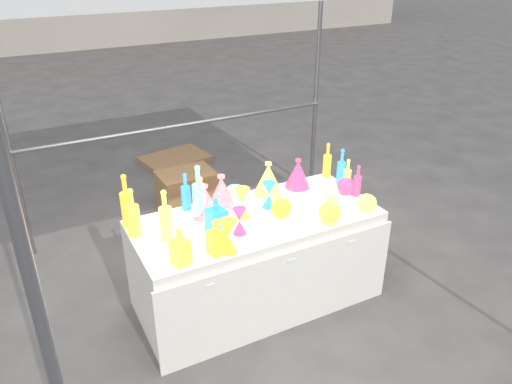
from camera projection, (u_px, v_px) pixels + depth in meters
name	position (u px, v px, depth m)	size (l,w,h in m)	color
ground	(256.00, 298.00, 3.98)	(80.00, 80.00, 0.00)	slate
display_table	(257.00, 260.00, 3.80)	(1.84, 0.83, 0.75)	white
cardboard_box_closed	(187.00, 190.00, 5.23)	(0.57, 0.41, 0.41)	#A6774B
cardboard_box_flat	(175.00, 159.00, 6.42)	(0.80, 0.57, 0.07)	#A6774B
bottle_0	(133.00, 212.00, 3.33)	(0.09, 0.09, 0.36)	red
bottle_1	(186.00, 191.00, 3.67)	(0.07, 0.07, 0.30)	#167A2E
bottle_2	(126.00, 200.00, 3.44)	(0.09, 0.09, 0.39)	gold
bottle_3	(201.00, 194.00, 3.64)	(0.07, 0.07, 0.28)	#1C36A6
bottle_4	(165.00, 214.00, 3.30)	(0.09, 0.09, 0.36)	#11556F
bottle_5	(199.00, 192.00, 3.53)	(0.09, 0.09, 0.41)	#AA226C
bottle_6	(201.00, 195.00, 3.62)	(0.08, 0.08, 0.29)	red
bottle_7	(199.00, 195.00, 3.57)	(0.08, 0.08, 0.33)	#167A2E
decanter_0	(180.00, 246.00, 3.05)	(0.10, 0.10, 0.25)	red
decanter_1	(216.00, 237.00, 3.15)	(0.10, 0.10, 0.25)	gold
decanter_2	(216.00, 217.00, 3.34)	(0.12, 0.12, 0.29)	#167A2E
hourglass_0	(228.00, 236.00, 3.18)	(0.11, 0.11, 0.23)	gold
hourglass_1	(239.00, 221.00, 3.39)	(0.10, 0.10, 0.19)	#1C36A6
hourglass_2	(331.00, 211.00, 3.50)	(0.10, 0.10, 0.20)	#11556F
hourglass_3	(235.00, 201.00, 3.61)	(0.11, 0.11, 0.22)	#AA226C
hourglass_4	(242.00, 203.00, 3.58)	(0.11, 0.11, 0.23)	red
hourglass_5	(269.00, 195.00, 3.72)	(0.10, 0.10, 0.20)	#167A2E
globe_0	(330.00, 213.00, 3.55)	(0.16, 0.16, 0.13)	red
globe_1	(367.00, 204.00, 3.69)	(0.15, 0.15, 0.12)	#11556F
globe_2	(281.00, 208.00, 3.62)	(0.15, 0.15, 0.12)	gold
globe_3	(346.00, 187.00, 3.94)	(0.15, 0.15, 0.12)	#1C36A6
lampshade_0	(205.00, 200.00, 3.59)	(0.21, 0.21, 0.25)	gold
lampshade_1	(222.00, 193.00, 3.66)	(0.24, 0.24, 0.29)	gold
lampshade_2	(298.00, 173.00, 4.02)	(0.21, 0.21, 0.24)	#1C36A6
lampshade_3	(268.00, 178.00, 3.90)	(0.23, 0.23, 0.27)	#11556F
bottle_8	(341.00, 167.00, 4.04)	(0.07, 0.07, 0.32)	#167A2E
bottle_9	(327.00, 160.00, 4.20)	(0.07, 0.07, 0.30)	gold
bottle_10	(358.00, 181.00, 3.88)	(0.06, 0.06, 0.26)	#1C36A6
bottle_11	(347.00, 174.00, 3.98)	(0.06, 0.06, 0.26)	#11556F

